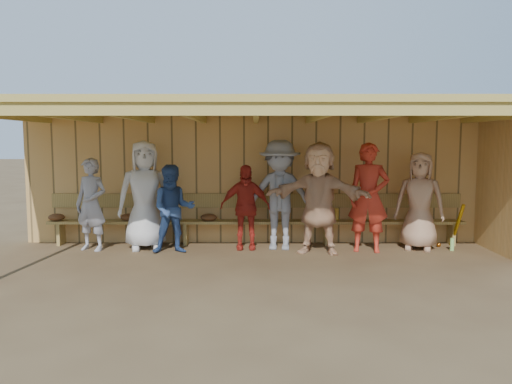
# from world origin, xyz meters

# --- Properties ---
(ground) EXTENTS (90.00, 90.00, 0.00)m
(ground) POSITION_xyz_m (0.00, 0.00, 0.00)
(ground) COLOR brown
(ground) RESTS_ON ground
(player_a) EXTENTS (0.68, 0.55, 1.62)m
(player_a) POSITION_xyz_m (-2.87, 0.59, 0.81)
(player_a) COLOR #9A99A1
(player_a) RESTS_ON ground
(player_b) EXTENTS (1.06, 0.82, 1.92)m
(player_b) POSITION_xyz_m (-1.96, 0.71, 0.96)
(player_b) COLOR silver
(player_b) RESTS_ON ground
(player_c) EXTENTS (0.82, 0.68, 1.51)m
(player_c) POSITION_xyz_m (-1.41, 0.39, 0.75)
(player_c) COLOR #2E497E
(player_c) RESTS_ON ground
(player_d) EXTENTS (0.88, 0.38, 1.49)m
(player_d) POSITION_xyz_m (-0.19, 0.71, 0.75)
(player_d) COLOR #B4281C
(player_d) RESTS_ON ground
(player_e) EXTENTS (1.32, 0.85, 1.92)m
(player_e) POSITION_xyz_m (0.41, 0.69, 0.96)
(player_e) COLOR gray
(player_e) RESTS_ON ground
(player_f) EXTENTS (1.84, 0.96, 1.90)m
(player_f) POSITION_xyz_m (1.06, 0.39, 0.95)
(player_f) COLOR #E1AB7F
(player_f) RESTS_ON ground
(player_g) EXTENTS (0.77, 0.59, 1.88)m
(player_g) POSITION_xyz_m (1.94, 0.51, 0.94)
(player_g) COLOR red
(player_g) RESTS_ON ground
(player_h) EXTENTS (0.98, 0.80, 1.72)m
(player_h) POSITION_xyz_m (2.87, 0.67, 0.86)
(player_h) COLOR tan
(player_h) RESTS_ON ground
(dugout_structure) EXTENTS (8.80, 3.20, 2.50)m
(dugout_structure) POSITION_xyz_m (0.39, 0.69, 1.69)
(dugout_structure) COLOR tan
(dugout_structure) RESTS_ON ground
(bench) EXTENTS (7.60, 0.34, 0.93)m
(bench) POSITION_xyz_m (0.00, 1.12, 0.53)
(bench) COLOR #AC8E49
(bench) RESTS_ON ground
(dugout_equipment) EXTENTS (7.49, 0.62, 0.80)m
(dugout_equipment) POSITION_xyz_m (-1.25, 0.99, 0.49)
(dugout_equipment) COLOR yellow
(dugout_equipment) RESTS_ON ground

